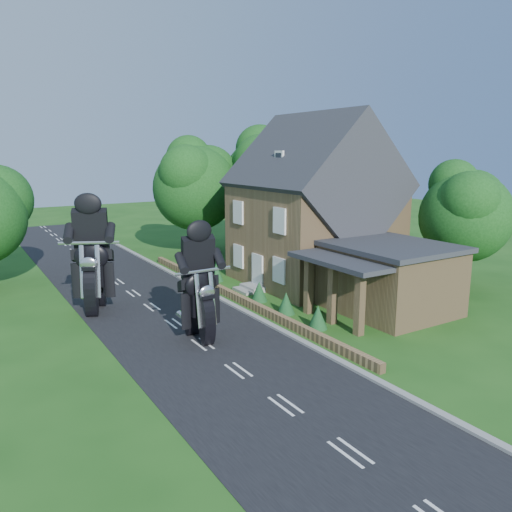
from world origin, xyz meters
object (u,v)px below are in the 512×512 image
annex (388,277)px  motorcycle_follow (95,295)px  motorcycle_lead (200,323)px  house (314,211)px  garden_wall (234,296)px

annex → motorcycle_follow: (-12.50, 7.59, -0.87)m
motorcycle_lead → motorcycle_follow: size_ratio=0.87×
annex → motorcycle_lead: 9.89m
house → motorcycle_lead: size_ratio=6.15×
house → motorcycle_follow: house is taller
house → garden_wall: bearing=-170.8°
house → motorcycle_follow: (-13.13, 0.79, -3.45)m
garden_wall → house: bearing=9.2°
annex → garden_wall: bearing=133.8°
garden_wall → house: 7.52m
motorcycle_follow → house: bearing=-157.5°
annex → motorcycle_follow: bearing=148.8°
annex → motorcycle_lead: bearing=172.5°
annex → house: bearing=84.8°
house → motorcycle_lead: (-10.38, -5.51, -3.57)m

